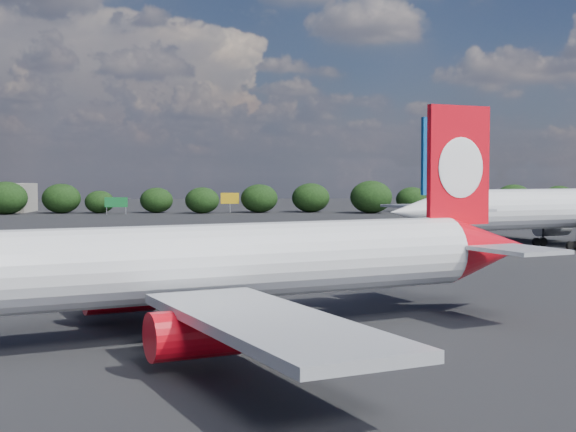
{
  "coord_description": "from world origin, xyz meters",
  "views": [
    {
      "loc": [
        12.45,
        -38.21,
        10.64
      ],
      "look_at": [
        16.0,
        12.0,
        8.0
      ],
      "focal_mm": 50.0,
      "sensor_mm": 36.0,
      "label": 1
    }
  ],
  "objects": [
    {
      "name": "qantas_airliner",
      "position": [
        12.67,
        14.02,
        4.8
      ],
      "size": [
        46.36,
        44.63,
        15.75
      ],
      "color": "silver",
      "rests_on": "ground"
    },
    {
      "name": "china_southern_airliner",
      "position": [
        60.02,
        74.06,
        5.52
      ],
      "size": [
        53.86,
        51.77,
        18.12
      ],
      "color": "silver",
      "rests_on": "ground"
    },
    {
      "name": "highway_sign",
      "position": [
        -18.0,
        176.0,
        3.13
      ],
      "size": [
        6.0,
        0.3,
        4.5
      ],
      "color": "#13622B",
      "rests_on": "ground"
    },
    {
      "name": "horizon_treeline",
      "position": [
        13.51,
        180.02,
        3.84
      ],
      "size": [
        201.87,
        16.21,
        8.87
      ],
      "color": "black",
      "rests_on": "ground"
    },
    {
      "name": "billboard_yellow",
      "position": [
        12.0,
        182.0,
        3.87
      ],
      "size": [
        5.0,
        0.3,
        5.5
      ],
      "color": "gold",
      "rests_on": "ground"
    },
    {
      "name": "ground",
      "position": [
        0.0,
        60.0,
        0.0
      ],
      "size": [
        500.0,
        500.0,
        0.0
      ],
      "primitive_type": "plane",
      "color": "black",
      "rests_on": "ground"
    }
  ]
}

